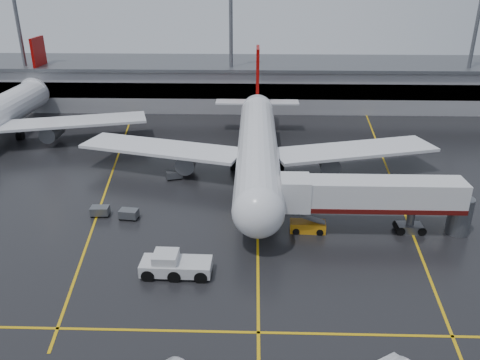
{
  "coord_description": "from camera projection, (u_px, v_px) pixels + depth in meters",
  "views": [
    {
      "loc": [
        -0.54,
        -50.97,
        25.24
      ],
      "look_at": [
        -2.0,
        -2.0,
        4.0
      ],
      "focal_mm": 35.97,
      "sensor_mm": 36.0,
      "label": 1
    }
  ],
  "objects": [
    {
      "name": "ground",
      "position": [
        257.0,
        204.0,
        56.77
      ],
      "size": [
        220.0,
        220.0,
        0.0
      ],
      "primitive_type": "plane",
      "color": "black",
      "rests_on": "ground"
    },
    {
      "name": "apron_line_centre",
      "position": [
        257.0,
        204.0,
        56.77
      ],
      "size": [
        0.25,
        90.0,
        0.02
      ],
      "primitive_type": "cube",
      "color": "gold",
      "rests_on": "ground"
    },
    {
      "name": "apron_line_stop",
      "position": [
        258.0,
        332.0,
        36.6
      ],
      "size": [
        60.0,
        0.25,
        0.02
      ],
      "primitive_type": "cube",
      "color": "gold",
      "rests_on": "ground"
    },
    {
      "name": "apron_line_left",
      "position": [
        113.0,
        170.0,
        66.49
      ],
      "size": [
        9.99,
        69.35,
        0.02
      ],
      "primitive_type": "cube",
      "rotation": [
        0.0,
        0.0,
        0.14
      ],
      "color": "gold",
      "rests_on": "ground"
    },
    {
      "name": "apron_line_right",
      "position": [
        389.0,
        174.0,
        65.45
      ],
      "size": [
        7.57,
        69.64,
        0.02
      ],
      "primitive_type": "cube",
      "rotation": [
        0.0,
        0.0,
        -0.1
      ],
      "color": "gold",
      "rests_on": "ground"
    },
    {
      "name": "terminal",
      "position": [
        257.0,
        83.0,
        99.01
      ],
      "size": [
        122.0,
        19.0,
        8.6
      ],
      "color": "gray",
      "rests_on": "ground"
    },
    {
      "name": "light_mast_left",
      "position": [
        20.0,
        34.0,
        90.76
      ],
      "size": [
        3.0,
        1.2,
        25.45
      ],
      "color": "#595B60",
      "rests_on": "ground"
    },
    {
      "name": "light_mast_mid",
      "position": [
        231.0,
        35.0,
        89.67
      ],
      "size": [
        3.0,
        1.2,
        25.45
      ],
      "color": "#595B60",
      "rests_on": "ground"
    },
    {
      "name": "light_mast_right",
      "position": [
        475.0,
        36.0,
        88.44
      ],
      "size": [
        3.0,
        1.2,
        25.45
      ],
      "color": "#595B60",
      "rests_on": "ground"
    },
    {
      "name": "main_airliner",
      "position": [
        258.0,
        144.0,
        63.99
      ],
      "size": [
        48.8,
        45.6,
        14.1
      ],
      "color": "silver",
      "rests_on": "ground"
    },
    {
      "name": "jet_bridge",
      "position": [
        373.0,
        198.0,
        49.38
      ],
      "size": [
        19.9,
        3.4,
        6.05
      ],
      "color": "silver",
      "rests_on": "ground"
    },
    {
      "name": "pushback_tractor",
      "position": [
        174.0,
        265.0,
        43.36
      ],
      "size": [
        6.41,
        2.86,
        2.27
      ],
      "color": "silver",
      "rests_on": "ground"
    },
    {
      "name": "belt_loader",
      "position": [
        308.0,
        226.0,
        50.7
      ],
      "size": [
        3.77,
        1.89,
        2.34
      ],
      "color": "#C37B10",
      "rests_on": "ground"
    },
    {
      "name": "baggage_cart_a",
      "position": [
        129.0,
        214.0,
        53.26
      ],
      "size": [
        2.15,
        1.54,
        1.12
      ],
      "color": "#595B60",
      "rests_on": "ground"
    },
    {
      "name": "baggage_cart_b",
      "position": [
        100.0,
        211.0,
        53.94
      ],
      "size": [
        2.05,
        1.39,
        1.12
      ],
      "color": "#595B60",
      "rests_on": "ground"
    },
    {
      "name": "baggage_cart_c",
      "position": [
        174.0,
        174.0,
        63.57
      ],
      "size": [
        2.31,
        1.88,
        1.12
      ],
      "color": "#595B60",
      "rests_on": "ground"
    }
  ]
}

